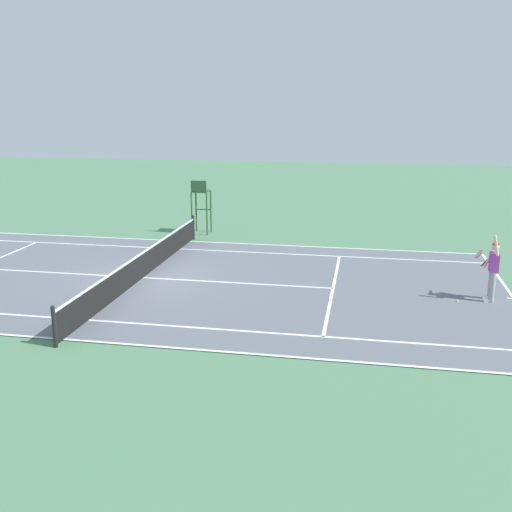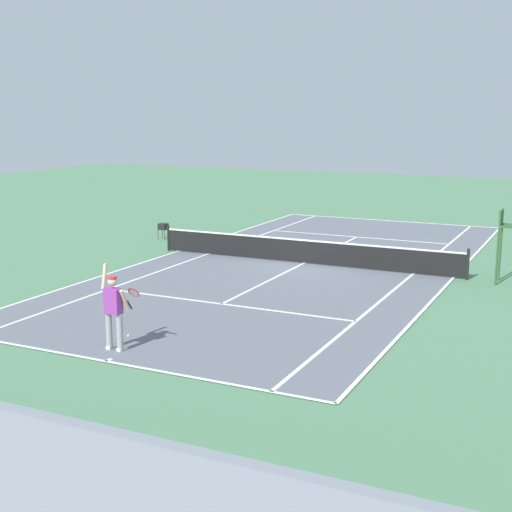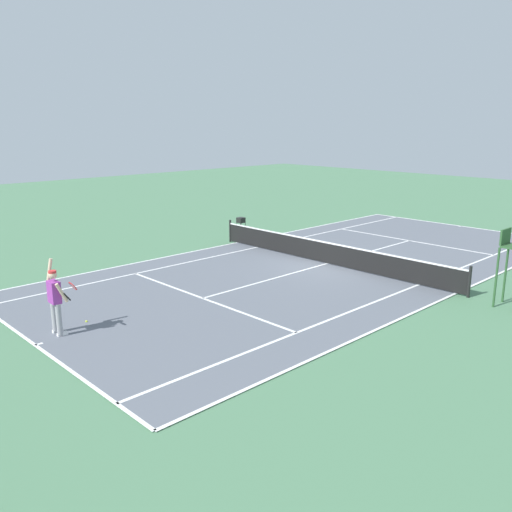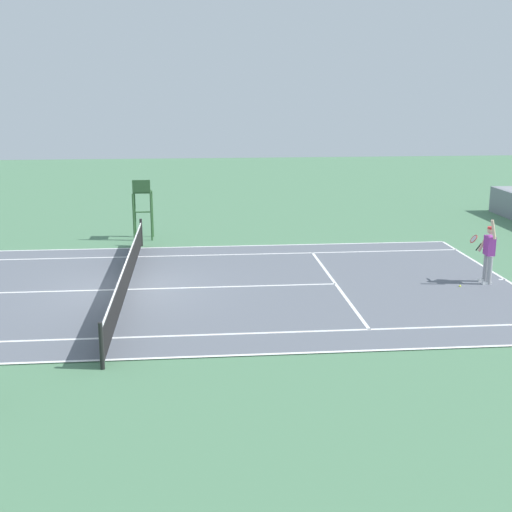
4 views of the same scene
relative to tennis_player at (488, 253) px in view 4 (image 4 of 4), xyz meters
The scene contains 6 objects.
ground_plane 11.17m from the tennis_player, 91.55° to the right, with size 80.00×80.00×0.00m, color #4C7A56.
court 11.17m from the tennis_player, 91.55° to the right, with size 11.08×23.88×0.03m.
net 11.14m from the tennis_player, 91.55° to the right, with size 11.98×0.10×1.07m.
tennis_player is the anchor object (origin of this frame).
tennis_ball 1.41m from the tennis_player, 70.82° to the right, with size 0.07×0.07×0.07m, color #D1E533.
umpire_chair 13.42m from the tennis_player, 123.97° to the right, with size 0.77×0.77×2.44m.
Camera 4 is at (19.79, 2.06, 5.92)m, focal length 47.19 mm.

